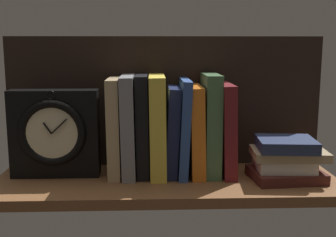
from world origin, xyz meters
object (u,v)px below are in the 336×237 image
at_px(book_gray_chess, 129,126).
at_px(book_navy_bierce, 172,131).
at_px(book_blue_modern, 183,127).
at_px(book_orange_pandolfini, 195,130).
at_px(book_maroon_dawkins, 225,129).
at_px(book_tan_shortstories, 115,127).
at_px(framed_clock, 54,133).
at_px(book_green_romantic, 211,124).
at_px(book_black_skeptic, 142,125).
at_px(book_yellow_seinlanguage, 157,125).
at_px(book_stack_side, 286,160).

relative_size(book_gray_chess, book_navy_bierce, 1.13).
relative_size(book_blue_modern, book_orange_pandolfini, 1.07).
bearing_deg(book_blue_modern, book_maroon_dawkins, -0.00).
height_order(book_tan_shortstories, framed_clock, book_tan_shortstories).
bearing_deg(book_green_romantic, framed_clock, -177.89).
bearing_deg(book_gray_chess, book_navy_bierce, 0.00).
bearing_deg(book_navy_bierce, book_green_romantic, 0.00).
relative_size(book_black_skeptic, book_navy_bierce, 1.14).
bearing_deg(book_yellow_seinlanguage, book_maroon_dawkins, -0.00).
relative_size(book_black_skeptic, book_blue_modern, 1.05).
bearing_deg(framed_clock, book_black_skeptic, 3.78).
distance_m(book_yellow_seinlanguage, book_green_romantic, 0.14).
xyz_separation_m(book_tan_shortstories, book_orange_pandolfini, (0.21, 0.00, -0.01)).
xyz_separation_m(book_orange_pandolfini, book_green_romantic, (0.04, 0.00, 0.01)).
distance_m(book_blue_modern, book_stack_side, 0.27).
bearing_deg(book_blue_modern, book_green_romantic, 0.00).
height_order(book_orange_pandolfini, framed_clock, book_orange_pandolfini).
bearing_deg(book_yellow_seinlanguage, framed_clock, -176.78).
xyz_separation_m(book_gray_chess, book_maroon_dawkins, (0.25, -0.00, -0.01)).
bearing_deg(book_blue_modern, book_tan_shortstories, 180.00).
relative_size(book_orange_pandolfini, book_maroon_dawkins, 0.98).
bearing_deg(book_orange_pandolfini, book_blue_modern, 180.00).
bearing_deg(book_green_romantic, book_gray_chess, 180.00).
bearing_deg(book_orange_pandolfini, book_black_skeptic, 180.00).
xyz_separation_m(book_black_skeptic, book_green_romantic, (0.18, 0.00, 0.00)).
bearing_deg(book_maroon_dawkins, book_yellow_seinlanguage, 180.00).
height_order(book_tan_shortstories, book_yellow_seinlanguage, book_yellow_seinlanguage).
bearing_deg(book_yellow_seinlanguage, book_stack_side, -10.95).
height_order(book_tan_shortstories, book_maroon_dawkins, book_tan_shortstories).
distance_m(book_orange_pandolfini, framed_clock, 0.36).
bearing_deg(book_black_skeptic, book_maroon_dawkins, -0.00).
height_order(book_black_skeptic, book_blue_modern, book_black_skeptic).
relative_size(book_orange_pandolfini, framed_clock, 1.03).
height_order(book_tan_shortstories, book_stack_side, book_tan_shortstories).
bearing_deg(book_navy_bierce, book_orange_pandolfini, 0.00).
relative_size(book_tan_shortstories, book_navy_bierce, 1.10).
distance_m(book_gray_chess, book_yellow_seinlanguage, 0.07).
xyz_separation_m(book_blue_modern, book_maroon_dawkins, (0.11, -0.00, -0.01)).
distance_m(book_navy_bierce, book_green_romantic, 0.10).
height_order(book_maroon_dawkins, book_stack_side, book_maroon_dawkins).
xyz_separation_m(book_tan_shortstories, book_gray_chess, (0.04, 0.00, 0.00)).
bearing_deg(book_blue_modern, book_navy_bierce, 180.00).
height_order(book_orange_pandolfini, book_maroon_dawkins, book_maroon_dawkins).
bearing_deg(book_yellow_seinlanguage, book_tan_shortstories, 180.00).
distance_m(book_yellow_seinlanguage, book_orange_pandolfini, 0.10).
relative_size(book_yellow_seinlanguage, framed_clock, 1.14).
height_order(book_gray_chess, book_yellow_seinlanguage, same).
bearing_deg(book_black_skeptic, framed_clock, -176.22).
xyz_separation_m(book_tan_shortstories, book_maroon_dawkins, (0.28, -0.00, -0.01)).
bearing_deg(framed_clock, book_maroon_dawkins, 1.92).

